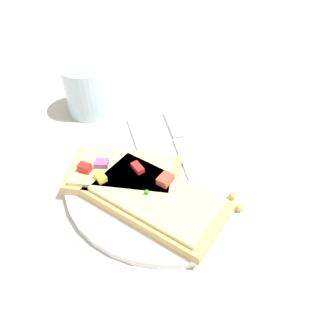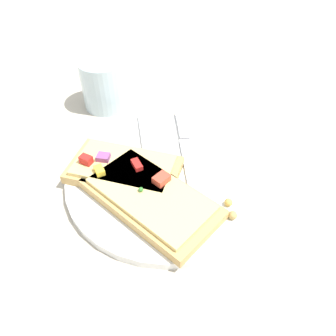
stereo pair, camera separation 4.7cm
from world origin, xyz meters
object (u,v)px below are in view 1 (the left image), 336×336
at_px(plate, 168,176).
at_px(pizza_slice_main, 157,199).
at_px(pizza_slice_corner, 124,173).
at_px(fork, 147,164).
at_px(knife, 180,141).
at_px(drinking_glass, 88,89).

relative_size(plate, pizza_slice_main, 1.42).
bearing_deg(pizza_slice_corner, plate, -163.29).
bearing_deg(fork, plate, 46.75).
xyz_separation_m(fork, pizza_slice_main, (-0.02, -0.07, 0.01)).
height_order(knife, pizza_slice_corner, pizza_slice_corner).
bearing_deg(pizza_slice_corner, drinking_glass, -59.23).
height_order(plate, pizza_slice_main, pizza_slice_main).
bearing_deg(pizza_slice_main, knife, 109.12).
distance_m(plate, knife, 0.07).
relative_size(knife, pizza_slice_main, 0.92).
height_order(pizza_slice_main, drinking_glass, drinking_glass).
distance_m(plate, pizza_slice_main, 0.06).
xyz_separation_m(plate, fork, (-0.02, 0.03, 0.01)).
xyz_separation_m(fork, pizza_slice_corner, (-0.04, -0.01, 0.01)).
height_order(fork, drinking_glass, drinking_glass).
bearing_deg(pizza_slice_main, pizza_slice_corner, 169.09).
height_order(fork, pizza_slice_corner, pizza_slice_corner).
relative_size(knife, drinking_glass, 2.18).
relative_size(plate, pizza_slice_corner, 1.67).
distance_m(fork, drinking_glass, 0.20).
distance_m(fork, pizza_slice_corner, 0.04).
relative_size(knife, pizza_slice_corner, 1.08).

